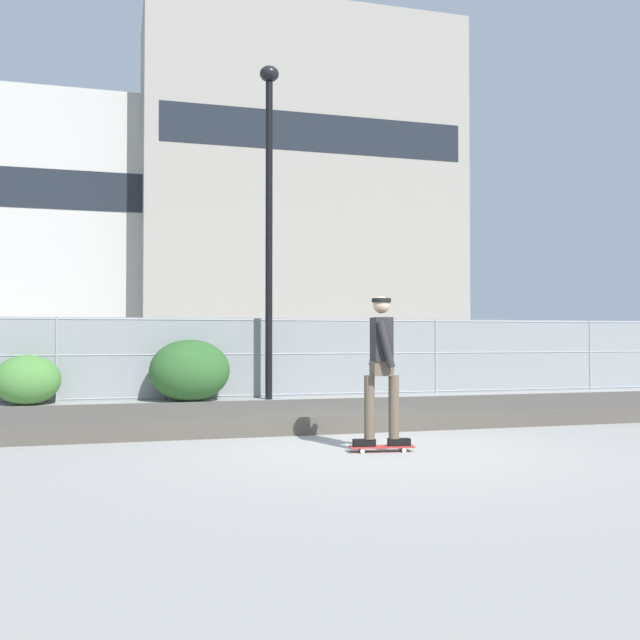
% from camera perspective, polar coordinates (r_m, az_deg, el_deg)
% --- Properties ---
extents(ground_plane, '(120.00, 120.00, 0.00)m').
position_cam_1_polar(ground_plane, '(9.14, 4.74, -10.29)').
color(ground_plane, gray).
extents(gravel_berm, '(15.37, 2.86, 0.27)m').
position_cam_1_polar(gravel_berm, '(11.94, -0.26, -7.54)').
color(gravel_berm, '#4C473F').
rests_on(gravel_berm, ground_plane).
extents(skateboard, '(0.82, 0.31, 0.07)m').
position_cam_1_polar(skateboard, '(9.03, 4.92, -10.03)').
color(skateboard, '#B22D2D').
rests_on(skateboard, ground_plane).
extents(skater, '(0.73, 0.61, 1.85)m').
position_cam_1_polar(skater, '(8.93, 4.91, -3.19)').
color(skater, black).
rests_on(skater, skateboard).
extents(chain_fence, '(26.89, 0.06, 1.85)m').
position_cam_1_polar(chain_fence, '(16.81, -4.81, -3.00)').
color(chain_fence, gray).
rests_on(chain_fence, ground_plane).
extents(street_lamp, '(0.44, 0.44, 7.63)m').
position_cam_1_polar(street_lamp, '(16.66, -4.07, 9.93)').
color(street_lamp, black).
rests_on(street_lamp, ground_plane).
extents(parked_car_near, '(4.40, 1.95, 1.66)m').
position_cam_1_polar(parked_car_near, '(19.32, -22.96, -2.96)').
color(parked_car_near, black).
rests_on(parked_car_near, ground_plane).
extents(library_building, '(23.40, 12.41, 17.19)m').
position_cam_1_polar(library_building, '(54.52, -22.29, 6.34)').
color(library_building, '#B2AFA8').
rests_on(library_building, ground_plane).
extents(office_block, '(21.89, 10.05, 23.71)m').
position_cam_1_polar(office_block, '(52.28, -1.70, 10.19)').
color(office_block, gray).
rests_on(office_block, ground_plane).
extents(shrub_left, '(1.35, 1.10, 1.04)m').
position_cam_1_polar(shrub_left, '(16.16, -22.24, -4.43)').
color(shrub_left, '#477F38').
rests_on(shrub_left, ground_plane).
extents(shrub_center, '(1.76, 1.44, 1.36)m').
position_cam_1_polar(shrub_center, '(16.05, -10.30, -3.97)').
color(shrub_center, '#2D5B28').
rests_on(shrub_center, ground_plane).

